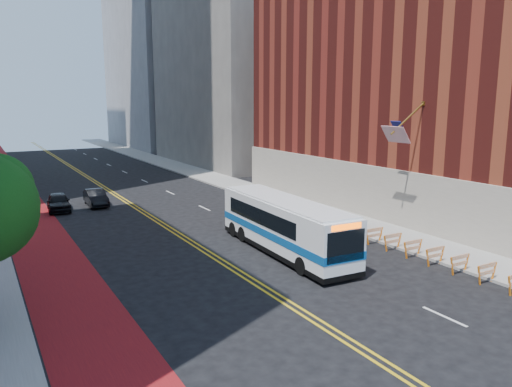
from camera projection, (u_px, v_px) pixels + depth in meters
The scene contains 12 objects.
ground at pixel (320, 324), 19.73m from camera, with size 160.00×160.00×0.00m, color black.
sidewalk_right at pixel (237, 186), 51.16m from camera, with size 4.00×140.00×0.15m, color gray.
bus_lane_paint at pixel (22, 207), 41.35m from camera, with size 3.60×140.00×0.01m, color maroon.
center_line_inner at pixel (118, 198), 45.22m from camera, with size 0.14×140.00×0.01m, color gold.
center_line_outer at pixel (122, 197), 45.40m from camera, with size 0.14×140.00×0.01m, color gold.
lane_dashes at pixel (145, 181), 54.47m from camera, with size 0.14×98.20×0.01m.
brick_building at pixel (457, 71), 38.66m from camera, with size 18.73×36.00×22.00m.
midrise_right_near at pixel (246, 16), 68.21m from camera, with size 18.00×26.00×40.00m, color slate.
construction_barriers at pixel (424, 250), 27.22m from camera, with size 1.42×10.91×1.00m.
transit_bus at pixel (284, 225), 28.71m from camera, with size 3.03×11.54×3.14m.
car_a at pixel (58, 202), 39.77m from camera, with size 1.68×4.17×1.42m, color black.
car_b at pixel (96, 198), 41.66m from camera, with size 1.45×4.16×1.37m, color black.
Camera 1 is at (-11.38, -14.73, 8.71)m, focal length 35.00 mm.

